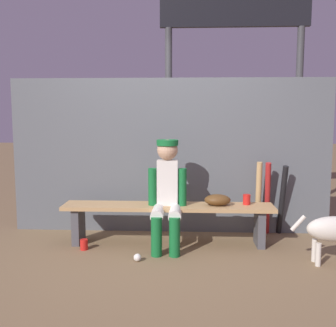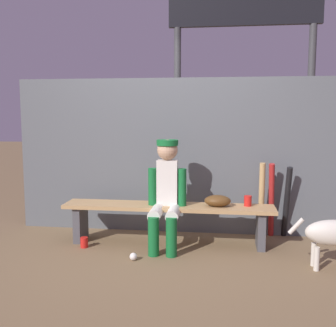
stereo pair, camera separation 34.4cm
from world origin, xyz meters
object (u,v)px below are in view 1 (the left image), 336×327
at_px(bat_wood_tan, 258,200).
at_px(bat_aluminum_red, 267,199).
at_px(baseball_glove, 217,200).
at_px(baseball, 137,257).
at_px(player_seated, 167,190).
at_px(scoreboard, 239,31).
at_px(dugout_bench, 168,214).
at_px(cup_on_bench, 247,200).
at_px(cup_on_ground, 84,245).
at_px(bat_aluminum_black, 282,200).

height_order(bat_wood_tan, bat_aluminum_red, bat_wood_tan).
height_order(baseball_glove, baseball, baseball_glove).
distance_m(player_seated, bat_wood_tan, 1.12).
bearing_deg(player_seated, scoreboard, 61.00).
xyz_separation_m(dugout_bench, player_seated, (-0.01, -0.11, 0.28)).
bearing_deg(cup_on_bench, baseball_glove, -169.54).
distance_m(dugout_bench, scoreboard, 2.85).
height_order(player_seated, cup_on_bench, player_seated).
relative_size(dugout_bench, cup_on_bench, 20.65).
bearing_deg(cup_on_ground, cup_on_bench, 9.62).
bearing_deg(bat_aluminum_red, cup_on_ground, -163.01).
height_order(dugout_bench, cup_on_bench, cup_on_bench).
relative_size(dugout_bench, cup_on_ground, 20.65).
bearing_deg(player_seated, bat_wood_tan, 21.92).
bearing_deg(cup_on_bench, cup_on_ground, -170.38).
distance_m(player_seated, bat_aluminum_black, 1.41).
distance_m(dugout_bench, bat_aluminum_red, 1.20).
bearing_deg(scoreboard, cup_on_ground, -135.02).
bearing_deg(dugout_bench, cup_on_bench, 3.96).
bearing_deg(bat_wood_tan, bat_aluminum_black, 15.22).
bearing_deg(player_seated, baseball_glove, 11.50).
distance_m(bat_wood_tan, bat_aluminum_black, 0.30).
distance_m(bat_wood_tan, scoreboard, 2.45).
height_order(dugout_bench, bat_wood_tan, bat_wood_tan).
distance_m(player_seated, scoreboard, 2.71).
height_order(player_seated, cup_on_ground, player_seated).
xyz_separation_m(bat_wood_tan, cup_on_bench, (-0.17, -0.24, 0.05)).
xyz_separation_m(bat_aluminum_red, cup_on_ground, (-2.00, -0.61, -0.38)).
height_order(baseball_glove, scoreboard, scoreboard).
bearing_deg(cup_on_bench, baseball, -152.05).
distance_m(bat_wood_tan, cup_on_bench, 0.30).
relative_size(baseball_glove, bat_aluminum_black, 0.33).
xyz_separation_m(player_seated, bat_wood_tan, (1.02, 0.41, -0.18)).
xyz_separation_m(cup_on_ground, cup_on_bench, (1.72, 0.29, 0.44)).
relative_size(baseball, scoreboard, 0.02).
xyz_separation_m(baseball, scoreboard, (1.18, 2.08, 2.52)).
bearing_deg(baseball, bat_aluminum_black, 30.19).
distance_m(dugout_bench, cup_on_bench, 0.87).
xyz_separation_m(dugout_bench, bat_aluminum_black, (1.30, 0.38, 0.08)).
relative_size(player_seated, bat_wood_tan, 1.30).
height_order(bat_aluminum_black, cup_on_ground, bat_aluminum_black).
distance_m(bat_aluminum_red, bat_aluminum_black, 0.17).
bearing_deg(bat_aluminum_black, baseball_glove, -153.80).
height_order(bat_aluminum_red, cup_on_ground, bat_aluminum_red).
distance_m(bat_aluminum_black, scoreboard, 2.46).
height_order(bat_aluminum_red, cup_on_bench, bat_aluminum_red).
distance_m(player_seated, baseball, 0.77).
relative_size(bat_aluminum_black, baseball, 11.36).
bearing_deg(baseball_glove, dugout_bench, 180.00).
xyz_separation_m(player_seated, bat_aluminum_red, (1.14, 0.49, -0.18)).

